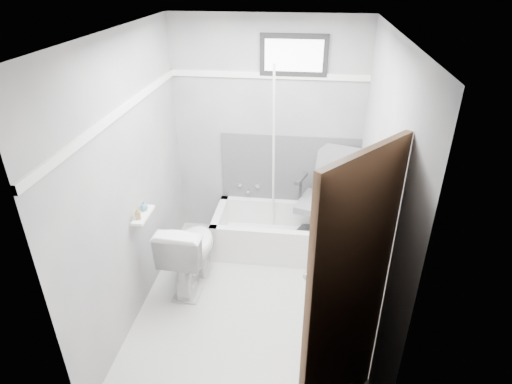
% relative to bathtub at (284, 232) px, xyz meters
% --- Properties ---
extents(floor, '(2.60, 2.60, 0.00)m').
position_rel_bathtub_xyz_m(floor, '(-0.23, -0.93, -0.21)').
color(floor, silver).
rests_on(floor, ground).
extents(ceiling, '(2.60, 2.60, 0.00)m').
position_rel_bathtub_xyz_m(ceiling, '(-0.23, -0.93, 2.19)').
color(ceiling, silver).
rests_on(ceiling, floor).
extents(wall_back, '(2.00, 0.02, 2.40)m').
position_rel_bathtub_xyz_m(wall_back, '(-0.23, 0.37, 0.99)').
color(wall_back, slate).
rests_on(wall_back, floor).
extents(wall_front, '(2.00, 0.02, 2.40)m').
position_rel_bathtub_xyz_m(wall_front, '(-0.23, -2.23, 0.99)').
color(wall_front, slate).
rests_on(wall_front, floor).
extents(wall_left, '(0.02, 2.60, 2.40)m').
position_rel_bathtub_xyz_m(wall_left, '(-1.23, -0.93, 0.99)').
color(wall_left, slate).
rests_on(wall_left, floor).
extents(wall_right, '(0.02, 2.60, 2.40)m').
position_rel_bathtub_xyz_m(wall_right, '(0.77, -0.93, 0.99)').
color(wall_right, slate).
rests_on(wall_right, floor).
extents(bathtub, '(1.50, 0.70, 0.42)m').
position_rel_bathtub_xyz_m(bathtub, '(0.00, 0.00, 0.00)').
color(bathtub, white).
rests_on(bathtub, floor).
extents(office_chair, '(0.74, 0.74, 1.02)m').
position_rel_bathtub_xyz_m(office_chair, '(0.40, 0.05, 0.42)').
color(office_chair, '#5D5D61').
rests_on(office_chair, bathtub).
extents(toilet, '(0.47, 0.78, 0.75)m').
position_rel_bathtub_xyz_m(toilet, '(-0.85, -0.70, 0.16)').
color(toilet, white).
rests_on(toilet, floor).
extents(door, '(0.78, 0.78, 2.00)m').
position_rel_bathtub_xyz_m(door, '(0.75, -2.21, 0.79)').
color(door, brown).
rests_on(door, floor).
extents(window, '(0.66, 0.04, 0.40)m').
position_rel_bathtub_xyz_m(window, '(0.02, 0.36, 1.81)').
color(window, black).
rests_on(window, wall_back).
extents(backerboard, '(1.50, 0.02, 0.78)m').
position_rel_bathtub_xyz_m(backerboard, '(0.02, 0.36, 0.59)').
color(backerboard, '#4C4C4F').
rests_on(backerboard, wall_back).
extents(trim_back, '(2.00, 0.02, 0.06)m').
position_rel_bathtub_xyz_m(trim_back, '(-0.23, 0.36, 1.61)').
color(trim_back, white).
rests_on(trim_back, wall_back).
extents(trim_left, '(0.02, 2.60, 0.06)m').
position_rel_bathtub_xyz_m(trim_left, '(-1.22, -0.93, 1.61)').
color(trim_left, white).
rests_on(trim_left, wall_left).
extents(pole, '(0.02, 0.32, 1.93)m').
position_rel_bathtub_xyz_m(pole, '(-0.14, 0.13, 0.84)').
color(pole, white).
rests_on(pole, bathtub).
extents(shelf, '(0.10, 0.32, 0.02)m').
position_rel_bathtub_xyz_m(shelf, '(-1.16, -0.93, 0.69)').
color(shelf, white).
rests_on(shelf, wall_left).
extents(soap_bottle_a, '(0.06, 0.06, 0.10)m').
position_rel_bathtub_xyz_m(soap_bottle_a, '(-1.17, -1.01, 0.76)').
color(soap_bottle_a, '#99834C').
rests_on(soap_bottle_a, shelf).
extents(soap_bottle_b, '(0.08, 0.08, 0.09)m').
position_rel_bathtub_xyz_m(soap_bottle_b, '(-1.17, -0.87, 0.75)').
color(soap_bottle_b, teal).
rests_on(soap_bottle_b, shelf).
extents(faucet, '(0.26, 0.10, 0.16)m').
position_rel_bathtub_xyz_m(faucet, '(-0.43, 0.34, 0.34)').
color(faucet, silver).
rests_on(faucet, wall_back).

